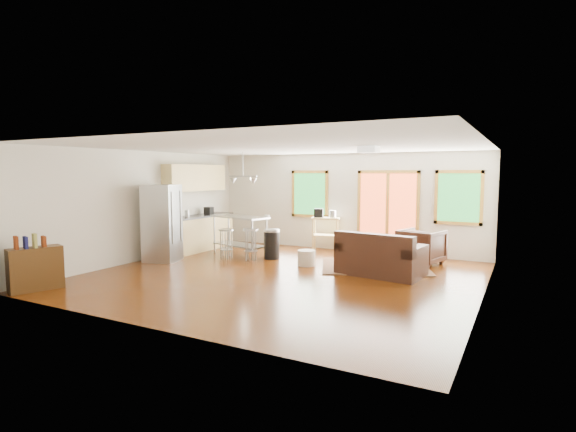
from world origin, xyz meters
The scene contains 29 objects.
floor centered at (0.00, 0.00, -0.01)m, with size 7.50×7.00×0.02m, color #371704.
ceiling centered at (0.00, 0.00, 2.61)m, with size 7.50×7.00×0.02m, color silver.
back_wall centered at (0.00, 3.51, 1.30)m, with size 7.50×0.02×2.60m, color beige.
left_wall centered at (-3.76, 0.00, 1.30)m, with size 0.02×7.00×2.60m, color beige.
right_wall centered at (3.76, 0.00, 1.30)m, with size 0.02×7.00×2.60m, color beige.
front_wall centered at (0.00, -3.51, 1.30)m, with size 7.50×0.02×2.60m, color beige.
window_left centered at (-1.00, 3.46, 1.50)m, with size 1.10×0.05×1.30m.
french_doors centered at (1.20, 3.46, 1.10)m, with size 1.60×0.05×2.10m.
window_right centered at (2.90, 3.46, 1.50)m, with size 1.10×0.05×1.30m.
rug centered at (1.40, 1.75, 0.01)m, with size 2.29×1.76×0.02m, color #465935.
loveseat centered at (1.73, 1.04, 0.35)m, with size 1.78×1.17×0.89m.
coffee_table centered at (1.76, 1.88, 0.36)m, with size 1.19×0.90×0.42m.
armchair centered at (2.26, 2.53, 0.45)m, with size 0.87×0.81×0.90m, color black.
ottoman centered at (1.36, 2.38, 0.22)m, with size 0.65×0.65×0.43m, color black.
pouf centered at (0.00, 1.18, 0.17)m, with size 0.40×0.40×0.35m, color beige.
vase centered at (1.77, 1.74, 0.51)m, with size 0.21×0.21×0.30m.
book centered at (1.98, 1.75, 0.55)m, with size 0.22×0.03×0.29m, color #66260D.
cabinets centered at (-3.49, 1.70, 0.93)m, with size 0.64×2.24×2.30m.
refrigerator centered at (-3.23, 0.07, 0.91)m, with size 0.89×0.88×1.81m.
island centered at (-2.06, 1.56, 0.69)m, with size 1.68×0.99×1.00m.
cup centered at (-1.34, 1.71, 1.01)m, with size 0.13×0.10×0.13m, color silver.
bar_stool_a centered at (-2.28, 1.23, 0.51)m, with size 0.41×0.41×0.69m.
bar_stool_b centered at (-2.08, 1.02, 0.54)m, with size 0.35×0.35×0.72m.
bar_stool_c centered at (-1.42, 1.09, 0.57)m, with size 0.46×0.46×0.76m.
trash_can centered at (-1.10, 1.52, 0.36)m, with size 0.50×0.50×0.72m.
kitchen_cart centered at (-0.41, 3.16, 0.77)m, with size 0.85×0.67×1.13m.
bookshelf centered at (-3.35, -2.99, 0.40)m, with size 0.60×0.93×1.02m.
ceiling_flush centered at (1.60, 0.60, 2.53)m, with size 0.35×0.35×0.12m, color white.
pendant_light centered at (-1.90, 1.50, 1.90)m, with size 0.80×0.18×0.79m.
Camera 1 is at (4.32, -7.81, 2.09)m, focal length 28.00 mm.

